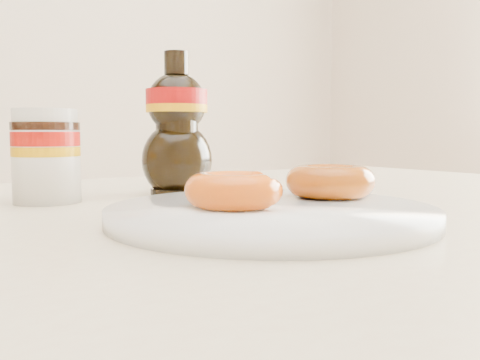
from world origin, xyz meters
TOP-DOWN VIEW (x-y plane):
  - dining_table at (0.00, 0.10)m, footprint 1.40×0.90m
  - plate at (0.00, -0.00)m, footprint 0.30×0.30m
  - donut_bitten at (-0.03, 0.01)m, footprint 0.11×0.11m
  - donut_whole at (0.09, 0.02)m, footprint 0.10×0.10m
  - nutella_jar at (-0.13, 0.26)m, footprint 0.08×0.08m
  - syrup_bottle at (0.04, 0.25)m, footprint 0.10×0.09m

SIDE VIEW (x-z plane):
  - dining_table at x=0.00m, z-range 0.29..1.04m
  - plate at x=0.00m, z-range 0.75..0.77m
  - donut_bitten at x=-0.03m, z-range 0.76..0.80m
  - donut_whole at x=0.09m, z-range 0.76..0.80m
  - nutella_jar at x=-0.13m, z-range 0.75..0.86m
  - syrup_bottle at x=0.04m, z-range 0.75..0.94m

